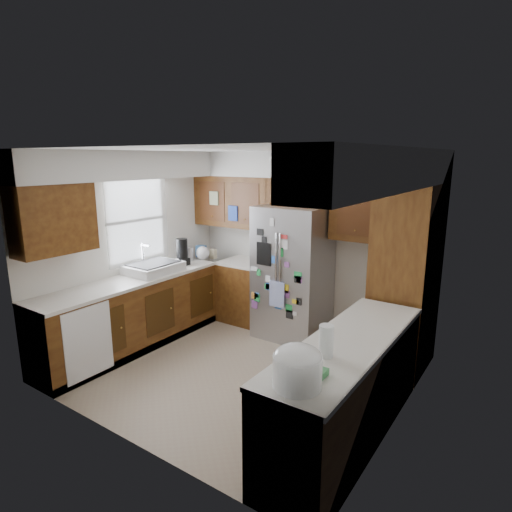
# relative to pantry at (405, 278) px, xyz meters

# --- Properties ---
(floor) EXTENTS (3.60, 3.60, 0.00)m
(floor) POSITION_rel_pantry_xyz_m (-1.50, -1.15, -1.07)
(floor) COLOR gray
(floor) RESTS_ON ground
(room_shell) EXTENTS (3.64, 3.24, 2.52)m
(room_shell) POSITION_rel_pantry_xyz_m (-1.61, -0.79, 0.75)
(room_shell) COLOR white
(room_shell) RESTS_ON ground
(left_counter_run) EXTENTS (1.36, 3.20, 0.92)m
(left_counter_run) POSITION_rel_pantry_xyz_m (-2.86, -1.12, -0.65)
(left_counter_run) COLOR #3F1D0C
(left_counter_run) RESTS_ON ground
(right_counter_run) EXTENTS (0.63, 2.25, 0.92)m
(right_counter_run) POSITION_rel_pantry_xyz_m (0.00, -1.62, -0.65)
(right_counter_run) COLOR #3F1D0C
(right_counter_run) RESTS_ON ground
(pantry) EXTENTS (0.60, 0.90, 2.15)m
(pantry) POSITION_rel_pantry_xyz_m (0.00, 0.00, 0.00)
(pantry) COLOR #3F1D0C
(pantry) RESTS_ON ground
(fridge) EXTENTS (0.90, 0.79, 1.80)m
(fridge) POSITION_rel_pantry_xyz_m (-1.50, 0.05, -0.17)
(fridge) COLOR #A1A0A6
(fridge) RESTS_ON ground
(bridge_cabinet) EXTENTS (0.96, 0.34, 0.35)m
(bridge_cabinet) POSITION_rel_pantry_xyz_m (-1.50, 0.28, 0.90)
(bridge_cabinet) COLOR #3F1D0C
(bridge_cabinet) RESTS_ON fridge
(fridge_top_items) EXTENTS (0.62, 0.35, 0.29)m
(fridge_top_items) POSITION_rel_pantry_xyz_m (-1.58, 0.27, 1.20)
(fridge_top_items) COLOR blue
(fridge_top_items) RESTS_ON bridge_cabinet
(sink_assembly) EXTENTS (0.52, 0.70, 0.37)m
(sink_assembly) POSITION_rel_pantry_xyz_m (-3.00, -1.05, -0.09)
(sink_assembly) COLOR white
(sink_assembly) RESTS_ON left_counter_run
(left_counter_clutter) EXTENTS (0.33, 0.77, 0.38)m
(left_counter_clutter) POSITION_rel_pantry_xyz_m (-2.99, -0.30, -0.02)
(left_counter_clutter) COLOR black
(left_counter_clutter) RESTS_ON left_counter_run
(rice_cooker) EXTENTS (0.34, 0.33, 0.29)m
(rice_cooker) POSITION_rel_pantry_xyz_m (-0.00, -2.53, -0.00)
(rice_cooker) COLOR white
(rice_cooker) RESTS_ON right_counter_run
(paper_towel) EXTENTS (0.11, 0.11, 0.25)m
(paper_towel) POSITION_rel_pantry_xyz_m (-0.04, -2.01, -0.03)
(paper_towel) COLOR white
(paper_towel) RESTS_ON right_counter_run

